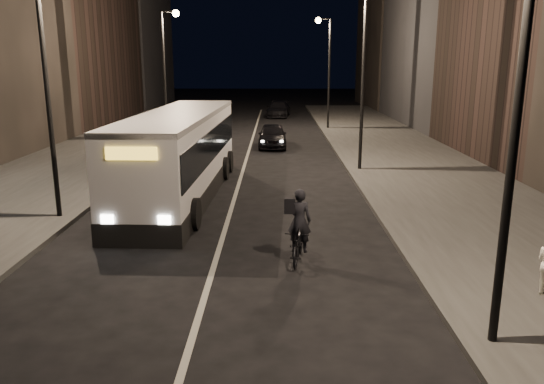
{
  "coord_description": "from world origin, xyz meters",
  "views": [
    {
      "loc": [
        1.6,
        -12.86,
        5.16
      ],
      "look_at": [
        1.49,
        1.91,
        1.5
      ],
      "focal_mm": 35.0,
      "sensor_mm": 36.0,
      "label": 1
    }
  ],
  "objects_px": {
    "streetlight_left_near": "(52,54)",
    "car_mid": "(206,123)",
    "streetlight_left_far": "(168,58)",
    "streetlight_right_near": "(508,48)",
    "cyclist_on_bicycle": "(299,238)",
    "car_far": "(278,109)",
    "car_near": "(272,135)",
    "streetlight_right_far": "(326,58)",
    "streetlight_right_mid": "(358,56)",
    "city_bus": "(180,151)"
  },
  "relations": [
    {
      "from": "streetlight_right_far",
      "to": "streetlight_left_far",
      "type": "distance_m",
      "value": 12.24
    },
    {
      "from": "car_near",
      "to": "car_mid",
      "type": "relative_size",
      "value": 1.0
    },
    {
      "from": "city_bus",
      "to": "car_near",
      "type": "relative_size",
      "value": 2.92
    },
    {
      "from": "streetlight_left_near",
      "to": "city_bus",
      "type": "bearing_deg",
      "value": 45.88
    },
    {
      "from": "streetlight_left_near",
      "to": "streetlight_right_near",
      "type": "bearing_deg",
      "value": -36.88
    },
    {
      "from": "car_near",
      "to": "car_mid",
      "type": "bearing_deg",
      "value": 124.82
    },
    {
      "from": "streetlight_left_near",
      "to": "car_far",
      "type": "xyz_separation_m",
      "value": [
        7.16,
        33.66,
        -4.65
      ]
    },
    {
      "from": "streetlight_right_far",
      "to": "city_bus",
      "type": "xyz_separation_m",
      "value": [
        -7.43,
        -20.66,
        -3.58
      ]
    },
    {
      "from": "streetlight_right_far",
      "to": "city_bus",
      "type": "relative_size",
      "value": 0.66
    },
    {
      "from": "car_far",
      "to": "streetlight_right_near",
      "type": "bearing_deg",
      "value": -79.22
    },
    {
      "from": "streetlight_left_far",
      "to": "streetlight_right_near",
      "type": "bearing_deg",
      "value": -67.7
    },
    {
      "from": "streetlight_right_mid",
      "to": "city_bus",
      "type": "xyz_separation_m",
      "value": [
        -7.43,
        -4.66,
        -3.58
      ]
    },
    {
      "from": "streetlight_right_mid",
      "to": "city_bus",
      "type": "bearing_deg",
      "value": -147.89
    },
    {
      "from": "streetlight_right_far",
      "to": "cyclist_on_bicycle",
      "type": "relative_size",
      "value": 4.0
    },
    {
      "from": "streetlight_right_near",
      "to": "car_mid",
      "type": "bearing_deg",
      "value": 106.28
    },
    {
      "from": "car_mid",
      "to": "streetlight_left_near",
      "type": "bearing_deg",
      "value": 81.69
    },
    {
      "from": "streetlight_right_mid",
      "to": "streetlight_right_far",
      "type": "bearing_deg",
      "value": 90.0
    },
    {
      "from": "streetlight_right_mid",
      "to": "car_near",
      "type": "xyz_separation_m",
      "value": [
        -3.96,
        7.49,
        -4.65
      ]
    },
    {
      "from": "car_mid",
      "to": "streetlight_right_near",
      "type": "bearing_deg",
      "value": 102.35
    },
    {
      "from": "streetlight_right_near",
      "to": "streetlight_left_near",
      "type": "relative_size",
      "value": 1.0
    },
    {
      "from": "cyclist_on_bicycle",
      "to": "car_far",
      "type": "bearing_deg",
      "value": 99.24
    },
    {
      "from": "streetlight_right_near",
      "to": "streetlight_left_far",
      "type": "height_order",
      "value": "same"
    },
    {
      "from": "streetlight_left_near",
      "to": "car_far",
      "type": "bearing_deg",
      "value": 77.98
    },
    {
      "from": "car_mid",
      "to": "car_far",
      "type": "relative_size",
      "value": 0.85
    },
    {
      "from": "streetlight_right_far",
      "to": "streetlight_left_near",
      "type": "height_order",
      "value": "same"
    },
    {
      "from": "streetlight_right_mid",
      "to": "car_near",
      "type": "height_order",
      "value": "streetlight_right_mid"
    },
    {
      "from": "car_mid",
      "to": "car_far",
      "type": "distance_m",
      "value": 12.33
    },
    {
      "from": "streetlight_right_near",
      "to": "streetlight_left_near",
      "type": "xyz_separation_m",
      "value": [
        -10.66,
        8.0,
        0.0
      ]
    },
    {
      "from": "streetlight_right_near",
      "to": "car_near",
      "type": "xyz_separation_m",
      "value": [
        -3.96,
        23.49,
        -4.65
      ]
    },
    {
      "from": "streetlight_left_near",
      "to": "cyclist_on_bicycle",
      "type": "distance_m",
      "value": 9.62
    },
    {
      "from": "streetlight_left_far",
      "to": "city_bus",
      "type": "height_order",
      "value": "streetlight_left_far"
    },
    {
      "from": "car_far",
      "to": "streetlight_right_mid",
      "type": "bearing_deg",
      "value": -76.25
    },
    {
      "from": "streetlight_right_mid",
      "to": "cyclist_on_bicycle",
      "type": "distance_m",
      "value": 13.0
    },
    {
      "from": "streetlight_left_near",
      "to": "car_near",
      "type": "height_order",
      "value": "streetlight_left_near"
    },
    {
      "from": "car_near",
      "to": "streetlight_right_mid",
      "type": "bearing_deg",
      "value": -62.37
    },
    {
      "from": "city_bus",
      "to": "streetlight_left_far",
      "type": "bearing_deg",
      "value": 104.57
    },
    {
      "from": "streetlight_right_far",
      "to": "car_near",
      "type": "relative_size",
      "value": 1.94
    },
    {
      "from": "streetlight_right_mid",
      "to": "cyclist_on_bicycle",
      "type": "relative_size",
      "value": 4.0
    },
    {
      "from": "streetlight_right_near",
      "to": "streetlight_left_far",
      "type": "relative_size",
      "value": 1.0
    },
    {
      "from": "city_bus",
      "to": "car_near",
      "type": "height_order",
      "value": "city_bus"
    },
    {
      "from": "streetlight_left_far",
      "to": "car_near",
      "type": "height_order",
      "value": "streetlight_left_far"
    },
    {
      "from": "car_mid",
      "to": "car_near",
      "type": "bearing_deg",
      "value": 121.1
    },
    {
      "from": "streetlight_left_near",
      "to": "car_mid",
      "type": "xyz_separation_m",
      "value": [
        1.73,
        22.59,
        -4.67
      ]
    },
    {
      "from": "streetlight_left_far",
      "to": "city_bus",
      "type": "relative_size",
      "value": 0.66
    },
    {
      "from": "car_far",
      "to": "streetlight_left_near",
      "type": "bearing_deg",
      "value": -96.04
    },
    {
      "from": "streetlight_right_near",
      "to": "car_far",
      "type": "bearing_deg",
      "value": 94.8
    },
    {
      "from": "city_bus",
      "to": "car_far",
      "type": "relative_size",
      "value": 2.48
    },
    {
      "from": "streetlight_left_near",
      "to": "car_near",
      "type": "distance_m",
      "value": 17.51
    },
    {
      "from": "car_mid",
      "to": "car_far",
      "type": "height_order",
      "value": "car_far"
    },
    {
      "from": "streetlight_left_far",
      "to": "cyclist_on_bicycle",
      "type": "relative_size",
      "value": 4.0
    }
  ]
}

